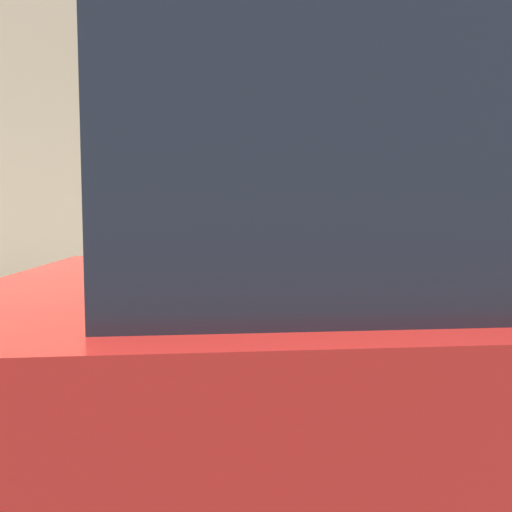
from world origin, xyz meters
TOP-DOWN VIEW (x-y plane):
  - ground_plane at (0.00, 0.00)m, footprint 60.00×60.00m
  - sidewalk at (0.00, 2.20)m, footprint 24.00×2.80m
  - building_facade at (0.00, 4.51)m, footprint 24.00×0.30m
  - parking_meter at (-0.24, 1.18)m, footprint 0.21×0.12m

SIDE VIEW (x-z plane):
  - ground_plane at x=0.00m, z-range 0.00..0.00m
  - sidewalk at x=0.00m, z-range 0.00..0.14m
  - parking_meter at x=-0.24m, z-range 0.38..1.79m
  - building_facade at x=0.00m, z-range 0.00..5.88m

